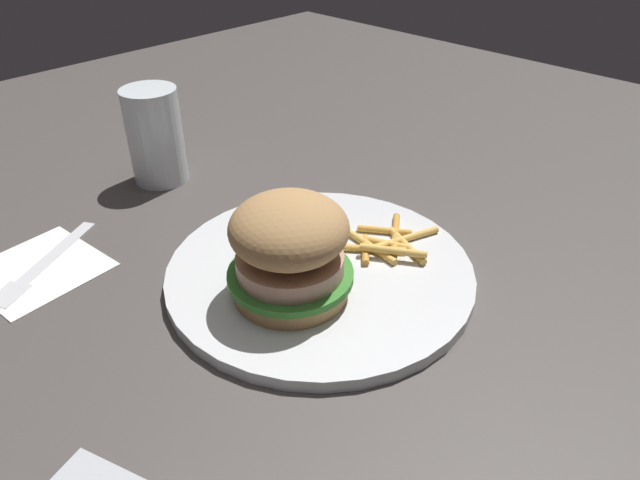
{
  "coord_description": "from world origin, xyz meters",
  "views": [
    {
      "loc": [
        0.31,
        -0.31,
        0.33
      ],
      "look_at": [
        0.01,
        0.01,
        0.04
      ],
      "focal_mm": 32.51,
      "sensor_mm": 36.0,
      "label": 1
    }
  ],
  "objects_px": {
    "napkin": "(38,269)",
    "fork": "(36,268)",
    "plate": "(320,272)",
    "sandwich": "(290,249)",
    "drink_glass": "(156,142)",
    "fries_pile": "(385,243)"
  },
  "relations": [
    {
      "from": "napkin",
      "to": "fork",
      "type": "distance_m",
      "value": 0.0
    },
    {
      "from": "plate",
      "to": "sandwich",
      "type": "relative_size",
      "value": 2.62
    },
    {
      "from": "napkin",
      "to": "fork",
      "type": "relative_size",
      "value": 0.69
    },
    {
      "from": "plate",
      "to": "drink_glass",
      "type": "distance_m",
      "value": 0.28
    },
    {
      "from": "drink_glass",
      "to": "sandwich",
      "type": "bearing_deg",
      "value": -10.57
    },
    {
      "from": "napkin",
      "to": "fries_pile",
      "type": "bearing_deg",
      "value": 47.9
    },
    {
      "from": "plate",
      "to": "sandwich",
      "type": "xyz_separation_m",
      "value": [
        0.01,
        -0.05,
        0.05
      ]
    },
    {
      "from": "fries_pile",
      "to": "napkin",
      "type": "xyz_separation_m",
      "value": [
        -0.23,
        -0.25,
        -0.02
      ]
    },
    {
      "from": "fork",
      "to": "drink_glass",
      "type": "height_order",
      "value": "drink_glass"
    },
    {
      "from": "fork",
      "to": "drink_glass",
      "type": "relative_size",
      "value": 1.4
    },
    {
      "from": "napkin",
      "to": "drink_glass",
      "type": "xyz_separation_m",
      "value": [
        -0.08,
        0.19,
        0.05
      ]
    },
    {
      "from": "plate",
      "to": "napkin",
      "type": "height_order",
      "value": "plate"
    },
    {
      "from": "fork",
      "to": "napkin",
      "type": "bearing_deg",
      "value": 119.11
    },
    {
      "from": "drink_glass",
      "to": "fork",
      "type": "bearing_deg",
      "value": -68.17
    },
    {
      "from": "fork",
      "to": "drink_glass",
      "type": "distance_m",
      "value": 0.21
    },
    {
      "from": "plate",
      "to": "napkin",
      "type": "distance_m",
      "value": 0.27
    },
    {
      "from": "fork",
      "to": "fries_pile",
      "type": "bearing_deg",
      "value": 48.16
    },
    {
      "from": "drink_glass",
      "to": "plate",
      "type": "bearing_deg",
      "value": -1.73
    },
    {
      "from": "sandwich",
      "to": "fries_pile",
      "type": "height_order",
      "value": "sandwich"
    },
    {
      "from": "fries_pile",
      "to": "drink_glass",
      "type": "bearing_deg",
      "value": -168.68
    },
    {
      "from": "napkin",
      "to": "drink_glass",
      "type": "bearing_deg",
      "value": 111.77
    },
    {
      "from": "plate",
      "to": "drink_glass",
      "type": "xyz_separation_m",
      "value": [
        -0.28,
        0.01,
        0.04
      ]
    }
  ]
}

